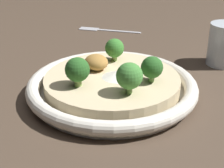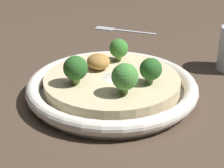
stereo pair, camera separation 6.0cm
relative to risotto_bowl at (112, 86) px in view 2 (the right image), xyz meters
The scene contains 9 objects.
ground_plane 0.02m from the risotto_bowl, ahead, with size 6.00×6.00×0.00m, color #47382B.
risotto_bowl is the anchor object (origin of this frame).
cheese_sprinkle 0.03m from the risotto_bowl, 53.23° to the left, with size 0.05×0.05×0.01m.
crispy_onion_garnish 0.05m from the risotto_bowl, 162.33° to the right, with size 0.05×0.04×0.03m.
broccoli_back_right 0.08m from the risotto_bowl, 49.58° to the left, with size 0.04×0.04×0.04m.
broccoli_left 0.09m from the risotto_bowl, 152.93° to the left, with size 0.04×0.04×0.04m.
broccoli_right 0.08m from the risotto_bowl, ahead, with size 0.04×0.04×0.05m.
broccoli_front 0.08m from the risotto_bowl, 81.09° to the right, with size 0.04×0.04×0.05m.
fork_utensil 0.39m from the risotto_bowl, 160.31° to the left, with size 0.12×0.15×0.00m.
Camera 2 is at (0.51, -0.16, 0.28)m, focal length 55.00 mm.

